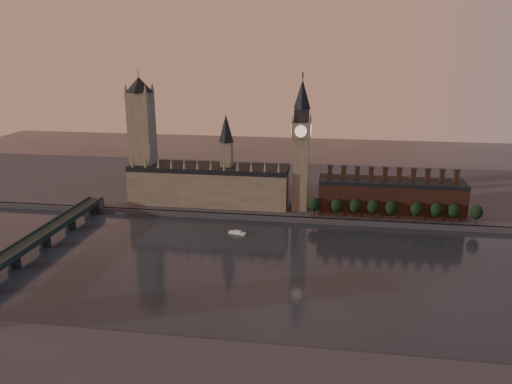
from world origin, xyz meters
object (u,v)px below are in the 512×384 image
victoria_tower (142,136)px  big_ben (301,144)px  westminster_bridge (27,247)px  river_boat (237,233)px

victoria_tower → big_ben: victoria_tower is taller
westminster_bridge → big_ben: bearing=34.3°
victoria_tower → big_ben: 130.12m
victoria_tower → westminster_bridge: 133.21m
westminster_bridge → river_boat: bearing=26.4°
victoria_tower → river_boat: bearing=-32.3°
big_ben → westminster_bridge: big_ben is taller
victoria_tower → river_boat: victoria_tower is taller
westminster_bridge → river_boat: size_ratio=15.46×
big_ben → westminster_bridge: bearing=-145.7°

